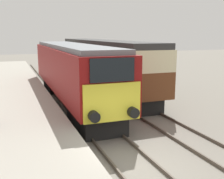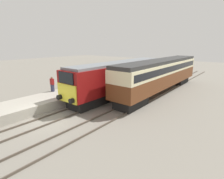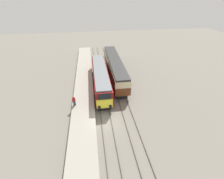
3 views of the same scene
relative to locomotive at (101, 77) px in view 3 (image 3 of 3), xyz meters
name	(u,v)px [view 3 (image 3 of 3)]	position (x,y,z in m)	size (l,w,h in m)	color
ground_plane	(107,123)	(0.00, -9.88, -2.21)	(120.00, 120.00, 0.00)	slate
platform_left	(84,92)	(-3.30, -1.88, -1.78)	(3.50, 50.00, 0.85)	#9E998C
rails_near_track	(103,102)	(0.00, -4.88, -2.14)	(1.51, 60.00, 0.14)	#4C4238
rails_far_track	(123,100)	(3.40, -4.88, -2.14)	(1.50, 60.00, 0.14)	#4C4238
locomotive	(101,77)	(0.00, 0.00, 0.00)	(2.70, 15.81, 3.91)	black
passenger_carriage	(115,66)	(3.40, 3.96, 0.26)	(2.75, 17.93, 4.07)	black
person_on_platform	(74,101)	(-4.64, -6.14, -0.55)	(0.44, 0.26, 1.63)	#2D334C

